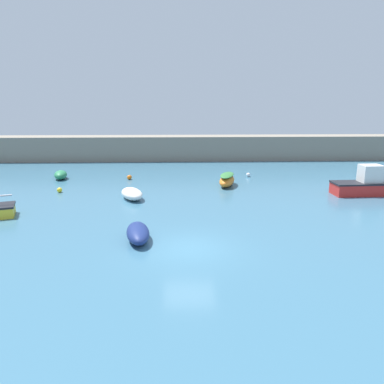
{
  "coord_description": "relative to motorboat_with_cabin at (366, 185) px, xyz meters",
  "views": [
    {
      "loc": [
        -0.49,
        -16.8,
        6.89
      ],
      "look_at": [
        0.49,
        9.64,
        0.43
      ],
      "focal_mm": 35.0,
      "sensor_mm": 36.0,
      "label": 1
    }
  ],
  "objects": [
    {
      "name": "rowboat_white_midwater",
      "position": [
        -16.18,
        -8.98,
        -0.36
      ],
      "size": [
        1.59,
        3.04,
        0.78
      ],
      "rotation": [
        0.0,
        0.0,
        1.73
      ],
      "color": "navy",
      "rests_on": "ground_plane"
    },
    {
      "name": "motorboat_with_cabin",
      "position": [
        0.0,
        0.0,
        0.0
      ],
      "size": [
        4.87,
        1.93,
        2.26
      ],
      "rotation": [
        0.0,
        0.0,
        3.18
      ],
      "color": "red",
      "rests_on": "ground_plane"
    },
    {
      "name": "rowboat_with_red_cover",
      "position": [
        -10.08,
        3.28,
        -0.22
      ],
      "size": [
        1.97,
        3.31,
        1.04
      ],
      "rotation": [
        0.0,
        0.0,
        4.43
      ],
      "color": "orange",
      "rests_on": "ground_plane"
    },
    {
      "name": "mooring_buoy_yellow",
      "position": [
        -23.29,
        1.46,
        -0.55
      ],
      "size": [
        0.39,
        0.39,
        0.39
      ],
      "primitive_type": "sphere",
      "color": "yellow",
      "rests_on": "ground_plane"
    },
    {
      "name": "harbor_breakwater",
      "position": [
        -13.61,
        17.68,
        0.68
      ],
      "size": [
        56.61,
        3.19,
        2.85
      ],
      "primitive_type": "cube",
      "color": "gray",
      "rests_on": "ground_plane"
    },
    {
      "name": "ground_plane",
      "position": [
        -13.61,
        -10.15,
        -0.85
      ],
      "size": [
        120.0,
        120.0,
        0.2
      ],
      "primitive_type": "cube",
      "color": "#38667F"
    },
    {
      "name": "mooring_buoy_white",
      "position": [
        -7.59,
        7.06,
        -0.56
      ],
      "size": [
        0.37,
        0.37,
        0.37
      ],
      "primitive_type": "sphere",
      "color": "white",
      "rests_on": "ground_plane"
    },
    {
      "name": "rowboat_blue_near",
      "position": [
        -17.46,
        -0.72,
        -0.35
      ],
      "size": [
        2.31,
        3.06,
        0.79
      ],
      "rotation": [
        0.0,
        0.0,
        1.97
      ],
      "color": "white",
      "rests_on": "ground_plane"
    },
    {
      "name": "mooring_buoy_orange",
      "position": [
        -18.51,
        6.17,
        -0.54
      ],
      "size": [
        0.42,
        0.42,
        0.42
      ],
      "primitive_type": "sphere",
      "color": "orange",
      "rests_on": "ground_plane"
    },
    {
      "name": "dinghy_near_pier",
      "position": [
        -24.74,
        6.62,
        -0.35
      ],
      "size": [
        1.5,
        2.31,
        0.78
      ],
      "rotation": [
        0.0,
        0.0,
        4.91
      ],
      "color": "#287A4C",
      "rests_on": "ground_plane"
    }
  ]
}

